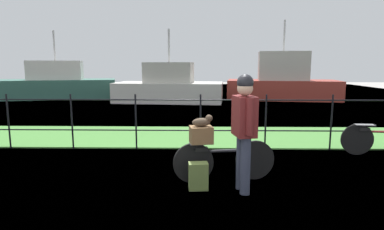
{
  "coord_description": "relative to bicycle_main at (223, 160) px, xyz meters",
  "views": [
    {
      "loc": [
        0.65,
        -4.43,
        1.8
      ],
      "look_at": [
        0.53,
        1.37,
        0.9
      ],
      "focal_mm": 30.04,
      "sensor_mm": 36.0,
      "label": 1
    }
  ],
  "objects": [
    {
      "name": "ground_plane",
      "position": [
        -1.04,
        -0.42,
        -0.33
      ],
      "size": [
        60.0,
        60.0,
        0.0
      ],
      "primitive_type": "plane",
      "color": "#9E9993"
    },
    {
      "name": "grass_strip",
      "position": [
        -1.04,
        3.12,
        -0.32
      ],
      "size": [
        27.0,
        2.4,
        0.03
      ],
      "primitive_type": "cube",
      "color": "#478438",
      "rests_on": "ground"
    },
    {
      "name": "harbor_water",
      "position": [
        -1.04,
        11.22,
        -0.33
      ],
      "size": [
        30.0,
        30.0,
        0.0
      ],
      "primitive_type": "plane",
      "color": "#60849E",
      "rests_on": "ground"
    },
    {
      "name": "iron_fence",
      "position": [
        -1.04,
        1.9,
        0.35
      ],
      "size": [
        18.04,
        0.04,
        1.19
      ],
      "color": "black",
      "rests_on": "ground"
    },
    {
      "name": "bicycle_main",
      "position": [
        0.0,
        0.0,
        0.0
      ],
      "size": [
        1.6,
        0.35,
        0.63
      ],
      "color": "black",
      "rests_on": "ground"
    },
    {
      "name": "wooden_crate",
      "position": [
        -0.35,
        -0.06,
        0.42
      ],
      "size": [
        0.38,
        0.32,
        0.25
      ],
      "primitive_type": "cube",
      "rotation": [
        0.0,
        0.0,
        0.18
      ],
      "color": "brown",
      "rests_on": "bicycle_main"
    },
    {
      "name": "terrier_dog",
      "position": [
        -0.33,
        -0.06,
        0.63
      ],
      "size": [
        0.32,
        0.19,
        0.18
      ],
      "color": "#4C3D2D",
      "rests_on": "wooden_crate"
    },
    {
      "name": "cyclist_person",
      "position": [
        0.25,
        -0.41,
        0.67
      ],
      "size": [
        0.33,
        0.53,
        1.68
      ],
      "color": "#383D51",
      "rests_on": "ground"
    },
    {
      "name": "backpack_on_paving",
      "position": [
        -0.39,
        -0.35,
        -0.13
      ],
      "size": [
        0.3,
        0.21,
        0.4
      ],
      "primitive_type": "cube",
      "rotation": [
        0.0,
        0.0,
        3.25
      ],
      "color": "olive",
      "rests_on": "ground"
    },
    {
      "name": "bicycle_parked",
      "position": [
        3.3,
        1.5,
        -0.0
      ],
      "size": [
        1.62,
        0.28,
        0.63
      ],
      "color": "black",
      "rests_on": "ground"
    },
    {
      "name": "moored_boat_near",
      "position": [
        4.02,
        12.26,
        0.56
      ],
      "size": [
        5.95,
        3.08,
        4.1
      ],
      "color": "#9E3328",
      "rests_on": "ground"
    },
    {
      "name": "moored_boat_mid",
      "position": [
        -8.18,
        12.61,
        0.42
      ],
      "size": [
        6.56,
        3.68,
        3.64
      ],
      "color": "#336656",
      "rests_on": "ground"
    },
    {
      "name": "moored_boat_far",
      "position": [
        -1.85,
        11.03,
        0.38
      ],
      "size": [
        5.41,
        2.88,
        3.53
      ],
      "color": "silver",
      "rests_on": "ground"
    }
  ]
}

